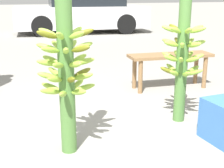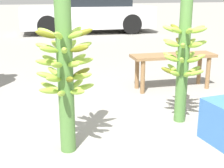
# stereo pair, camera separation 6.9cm
# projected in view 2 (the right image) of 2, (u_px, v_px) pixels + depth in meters

# --- Properties ---
(ground_plane) EXTENTS (80.00, 80.00, 0.00)m
(ground_plane) POSITION_uv_depth(u_px,v_px,m) (139.00, 153.00, 2.64)
(ground_plane) COLOR gray
(banana_stalk_left) EXTENTS (0.47, 0.47, 1.36)m
(banana_stalk_left) POSITION_uv_depth(u_px,v_px,m) (65.00, 69.00, 2.49)
(banana_stalk_left) COLOR #4C7A38
(banana_stalk_left) RESTS_ON ground_plane
(banana_stalk_center) EXTENTS (0.45, 0.45, 1.29)m
(banana_stalk_center) POSITION_uv_depth(u_px,v_px,m) (183.00, 57.00, 3.12)
(banana_stalk_center) COLOR #4C7A38
(banana_stalk_center) RESTS_ON ground_plane
(market_bench) EXTENTS (1.21, 0.50, 0.49)m
(market_bench) POSITION_uv_depth(u_px,v_px,m) (173.00, 61.00, 4.33)
(market_bench) COLOR olive
(market_bench) RESTS_ON ground_plane
(parked_car) EXTENTS (4.62, 2.34, 1.41)m
(parked_car) POSITION_uv_depth(u_px,v_px,m) (88.00, 12.00, 10.69)
(parked_car) COLOR silver
(parked_car) RESTS_ON ground_plane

